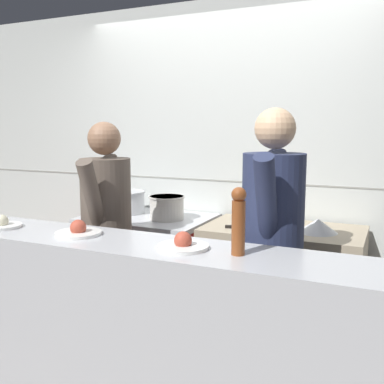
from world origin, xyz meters
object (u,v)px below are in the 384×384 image
at_px(mixing_bowl_steel, 318,226).
at_px(pepper_mill, 238,220).
at_px(oven_range, 149,268).
at_px(sauce_pot, 167,207).
at_px(chef_head_cook, 107,231).
at_px(plated_dish_dessert, 183,244).
at_px(chef_sous, 272,244).
at_px(stock_pot, 125,201).
at_px(plated_dish_appetiser, 78,231).
at_px(plated_dish_main, 2,224).
at_px(chefs_knife, 245,228).

height_order(mixing_bowl_steel, pepper_mill, pepper_mill).
height_order(oven_range, sauce_pot, sauce_pot).
xyz_separation_m(oven_range, chef_head_cook, (0.07, -0.67, 0.47)).
height_order(plated_dish_dessert, pepper_mill, pepper_mill).
distance_m(chef_head_cook, chef_sous, 1.12).
distance_m(stock_pot, pepper_mill, 1.89).
relative_size(plated_dish_appetiser, chef_head_cook, 0.15).
height_order(sauce_pot, plated_dish_dessert, plated_dish_dessert).
xyz_separation_m(stock_pot, chef_head_cook, (0.32, -0.73, -0.07)).
xyz_separation_m(sauce_pot, plated_dish_main, (-0.47, -1.18, 0.06)).
distance_m(pepper_mill, chef_sous, 0.56).
bearing_deg(pepper_mill, oven_range, 134.55).
bearing_deg(chef_head_cook, stock_pot, 101.79).
distance_m(plated_dish_appetiser, pepper_mill, 0.93).
bearing_deg(pepper_mill, plated_dish_dessert, -178.05).
relative_size(oven_range, sauce_pot, 3.57).
bearing_deg(chef_sous, plated_dish_dessert, -125.70).
relative_size(plated_dish_main, chef_sous, 0.13).
distance_m(sauce_pot, chefs_knife, 0.69).
distance_m(stock_pot, plated_dish_appetiser, 1.33).
relative_size(oven_range, stock_pot, 2.90).
bearing_deg(chef_head_cook, plated_dish_main, -134.70).
relative_size(chefs_knife, plated_dish_dessert, 1.36).
bearing_deg(chef_sous, stock_pot, 148.40).
xyz_separation_m(plated_dish_main, plated_dish_dessert, (1.16, 0.03, 0.00)).
relative_size(oven_range, chef_head_cook, 0.62).
relative_size(oven_range, plated_dish_dessert, 3.99).
xyz_separation_m(stock_pot, plated_dish_main, (-0.02, -1.27, 0.05)).
bearing_deg(plated_dish_dessert, mixing_bowl_steel, 68.17).
bearing_deg(sauce_pot, chef_head_cook, -100.56).
relative_size(mixing_bowl_steel, plated_dish_appetiser, 1.05).
xyz_separation_m(stock_pot, mixing_bowl_steel, (1.59, -0.10, -0.04)).
height_order(plated_dish_main, plated_dish_appetiser, plated_dish_appetiser).
bearing_deg(plated_dish_dessert, chef_head_cook, 147.43).
relative_size(stock_pot, mixing_bowl_steel, 1.31).
distance_m(chefs_knife, plated_dish_dessert, 1.05).
height_order(stock_pot, mixing_bowl_steel, stock_pot).
bearing_deg(oven_range, mixing_bowl_steel, -1.89).
bearing_deg(oven_range, sauce_pot, -10.80).
bearing_deg(chefs_knife, stock_pot, 169.86).
bearing_deg(stock_pot, chef_sous, -26.80).
relative_size(plated_dish_main, chef_head_cook, 0.14).
xyz_separation_m(sauce_pot, plated_dish_dessert, (0.69, -1.15, 0.06)).
bearing_deg(sauce_pot, oven_range, 169.20).
distance_m(pepper_mill, chef_head_cook, 1.23).
xyz_separation_m(sauce_pot, chefs_knife, (0.67, -0.11, -0.08)).
distance_m(plated_dish_main, chef_head_cook, 0.66).
distance_m(plated_dish_dessert, chef_sous, 0.61).
height_order(chefs_knife, chef_sous, chef_sous).
bearing_deg(chef_head_cook, pepper_mill, -37.37).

